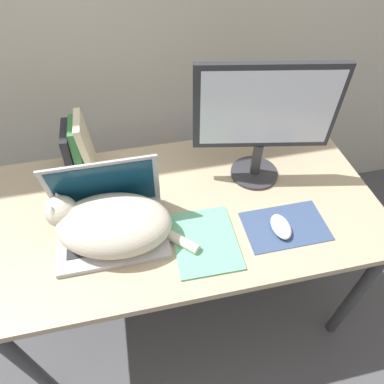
{
  "coord_description": "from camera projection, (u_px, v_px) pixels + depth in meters",
  "views": [
    {
      "loc": [
        -0.14,
        -0.42,
        1.61
      ],
      "look_at": [
        0.01,
        0.31,
        0.8
      ],
      "focal_mm": 32.0,
      "sensor_mm": 36.0,
      "label": 1
    }
  ],
  "objects": [
    {
      "name": "ground_plane",
      "position": [
        204.0,
        369.0,
        1.48
      ],
      "size": [
        12.0,
        12.0,
        0.0
      ],
      "primitive_type": "plane",
      "color": "#4C4C51"
    },
    {
      "name": "desk",
      "position": [
        187.0,
        218.0,
        1.25
      ],
      "size": [
        1.34,
        0.69,
        0.7
      ],
      "color": "tan",
      "rests_on": "ground_plane"
    },
    {
      "name": "laptop",
      "position": [
        110.0,
        220.0,
        1.09
      ],
      "size": [
        0.34,
        0.25,
        0.26
      ],
      "color": "#B7B7BC",
      "rests_on": "desk"
    },
    {
      "name": "cat",
      "position": [
        111.0,
        224.0,
        1.05
      ],
      "size": [
        0.45,
        0.29,
        0.16
      ],
      "color": "beige",
      "rests_on": "desk"
    },
    {
      "name": "external_monitor",
      "position": [
        264.0,
        118.0,
        1.11
      ],
      "size": [
        0.46,
        0.18,
        0.44
      ],
      "color": "#333338",
      "rests_on": "desk"
    },
    {
      "name": "mousepad",
      "position": [
        285.0,
        226.0,
        1.13
      ],
      "size": [
        0.27,
        0.17,
        0.0
      ],
      "color": "#384C75",
      "rests_on": "desk"
    },
    {
      "name": "computer_mouse",
      "position": [
        281.0,
        227.0,
        1.11
      ],
      "size": [
        0.06,
        0.1,
        0.03
      ],
      "color": "silver",
      "rests_on": "mousepad"
    },
    {
      "name": "book_row",
      "position": [
        78.0,
        148.0,
        1.24
      ],
      "size": [
        0.1,
        0.15,
        0.23
      ],
      "color": "#232328",
      "rests_on": "desk"
    },
    {
      "name": "notepad",
      "position": [
        205.0,
        241.0,
        1.09
      ],
      "size": [
        0.2,
        0.25,
        0.01
      ],
      "color": "#6BBC93",
      "rests_on": "desk"
    }
  ]
}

